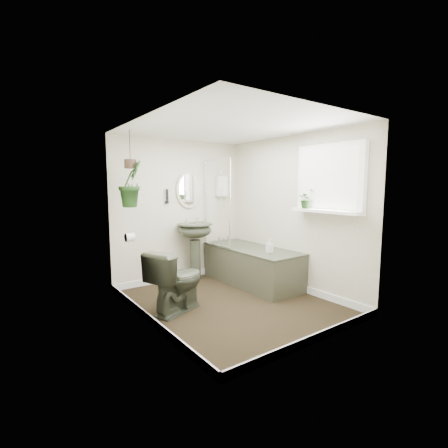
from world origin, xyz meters
TOP-DOWN VIEW (x-y plane):
  - floor at (0.00, 0.00)m, footprint 2.30×2.80m
  - ceiling at (0.00, 0.00)m, footprint 2.30×2.80m
  - wall_back at (0.00, 1.41)m, footprint 2.30×0.02m
  - wall_front at (0.00, -1.41)m, footprint 2.30×0.02m
  - wall_left at (-1.16, 0.00)m, footprint 0.02×2.80m
  - wall_right at (1.16, 0.00)m, footprint 0.02×2.80m
  - skirting at (0.00, 0.00)m, footprint 2.30×2.80m
  - bathtub at (0.80, 0.50)m, footprint 0.72×1.72m
  - bath_screen at (0.47, 0.99)m, footprint 0.04×0.72m
  - shower_box at (0.80, 1.34)m, footprint 0.20×0.10m
  - oval_mirror at (0.16, 1.37)m, footprint 0.46×0.03m
  - wall_sconce at (-0.24, 1.36)m, footprint 0.04×0.04m
  - toilet_roll_holder at (-1.10, 0.70)m, footprint 0.11×0.11m
  - window_recess at (1.09, -0.70)m, footprint 0.08×1.00m
  - window_sill at (1.02, -0.70)m, footprint 0.18×1.00m
  - window_blinds at (1.04, -0.70)m, footprint 0.01×0.86m
  - toilet at (-0.71, 0.16)m, footprint 0.88×0.69m
  - pedestal_sink at (0.16, 1.19)m, footprint 0.59×0.51m
  - sill_plant at (1.00, -0.40)m, footprint 0.27×0.24m
  - hanging_plant at (-0.97, 0.95)m, footprint 0.44×0.42m
  - soap_bottle at (0.78, 0.08)m, footprint 0.11×0.11m
  - hanging_pot at (-0.97, 0.95)m, footprint 0.16×0.16m

SIDE VIEW (x-z plane):
  - floor at x=0.00m, z-range -0.02..0.00m
  - skirting at x=0.00m, z-range 0.00..0.10m
  - bathtub at x=0.80m, z-range 0.00..0.58m
  - toilet at x=-0.71m, z-range 0.00..0.79m
  - pedestal_sink at x=0.16m, z-range 0.00..0.96m
  - soap_bottle at x=0.78m, z-range 0.58..0.78m
  - toilet_roll_holder at x=-1.10m, z-range 0.84..0.96m
  - wall_back at x=0.00m, z-range 0.00..2.30m
  - wall_front at x=0.00m, z-range 0.00..2.30m
  - wall_left at x=-1.16m, z-range 0.00..2.30m
  - wall_right at x=1.16m, z-range 0.00..2.30m
  - window_sill at x=1.02m, z-range 1.21..1.25m
  - bath_screen at x=0.47m, z-range 0.58..1.98m
  - sill_plant at x=1.00m, z-range 1.25..1.51m
  - wall_sconce at x=-0.24m, z-range 1.29..1.51m
  - oval_mirror at x=0.16m, z-range 1.19..1.81m
  - shower_box at x=0.80m, z-range 1.38..1.73m
  - hanging_plant at x=-0.97m, z-range 1.27..1.91m
  - window_recess at x=1.09m, z-range 1.20..2.10m
  - window_blinds at x=1.04m, z-range 1.27..2.03m
  - hanging_pot at x=-0.97m, z-range 1.79..1.91m
  - ceiling at x=0.00m, z-range 2.30..2.32m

